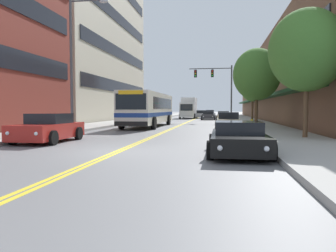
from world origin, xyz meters
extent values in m
plane|color=slate|center=(0.00, 37.00, 0.00)|extent=(240.00, 240.00, 0.00)
cube|color=#9E9B96|center=(-7.33, 37.00, 0.09)|extent=(3.67, 106.00, 0.18)
cube|color=#9E9B96|center=(7.33, 37.00, 0.09)|extent=(3.67, 106.00, 0.18)
cube|color=yellow|center=(-0.10, 37.00, 0.00)|extent=(0.14, 106.00, 0.01)
cube|color=yellow|center=(0.10, 37.00, 0.00)|extent=(0.14, 106.00, 0.01)
cube|color=black|center=(-9.38, 7.77, 4.80)|extent=(0.08, 14.68, 1.40)
cube|color=black|center=(-9.38, 7.77, 8.63)|extent=(0.08, 14.68, 1.40)
cube|color=beige|center=(-15.42, 30.66, 15.69)|extent=(12.00, 27.68, 31.37)
cube|color=black|center=(-9.38, 30.66, 4.48)|extent=(0.08, 25.47, 1.40)
cube|color=black|center=(-9.38, 30.66, 8.96)|extent=(0.08, 25.47, 1.40)
cube|color=black|center=(-9.38, 30.66, 13.45)|extent=(0.08, 25.47, 1.40)
cube|color=brown|center=(13.42, 37.00, 5.14)|extent=(8.00, 68.00, 10.29)
cube|color=#1E4C28|center=(8.87, 37.00, 2.90)|extent=(1.10, 61.20, 0.24)
cube|color=black|center=(9.38, 37.00, 6.38)|extent=(0.08, 61.20, 1.40)
cube|color=silver|center=(-2.50, 16.80, 1.65)|extent=(2.50, 11.98, 2.61)
cube|color=navy|center=(-2.50, 16.80, 1.13)|extent=(2.52, 12.00, 0.32)
cube|color=black|center=(-2.50, 17.40, 2.07)|extent=(2.53, 9.34, 0.94)
cube|color=black|center=(-2.50, 10.79, 2.12)|extent=(2.25, 0.04, 1.15)
cube|color=yellow|center=(-2.50, 10.78, 2.77)|extent=(1.80, 0.06, 0.28)
cube|color=black|center=(-2.50, 10.77, 0.53)|extent=(2.45, 0.08, 0.32)
cylinder|color=black|center=(-3.78, 12.73, 0.50)|extent=(0.30, 1.00, 1.00)
cylinder|color=black|center=(-1.22, 12.73, 0.50)|extent=(0.30, 1.00, 1.00)
cylinder|color=black|center=(-3.78, 20.10, 0.50)|extent=(0.30, 1.00, 1.00)
cylinder|color=black|center=(-1.22, 20.10, 0.50)|extent=(0.30, 1.00, 1.00)
cube|color=white|center=(-4.43, 29.29, 0.56)|extent=(1.89, 4.54, 0.74)
cube|color=black|center=(-4.43, 29.48, 1.18)|extent=(1.63, 2.00, 0.51)
cylinder|color=black|center=(-5.40, 27.89, 0.33)|extent=(0.22, 0.67, 0.67)
cylinder|color=black|center=(-3.47, 27.89, 0.33)|extent=(0.22, 0.67, 0.67)
cylinder|color=black|center=(-5.40, 30.70, 0.33)|extent=(0.22, 0.67, 0.67)
cylinder|color=black|center=(-3.47, 30.70, 0.33)|extent=(0.22, 0.67, 0.67)
sphere|color=silver|center=(-5.09, 27.00, 0.59)|extent=(0.16, 0.16, 0.16)
sphere|color=silver|center=(-3.77, 27.00, 0.59)|extent=(0.16, 0.16, 0.16)
cube|color=red|center=(-5.11, 31.58, 0.59)|extent=(0.18, 0.04, 0.10)
cube|color=red|center=(-3.75, 31.58, 0.59)|extent=(0.18, 0.04, 0.10)
cube|color=maroon|center=(-4.41, 2.76, 0.54)|extent=(1.86, 4.27, 0.71)
cube|color=black|center=(-4.41, 2.93, 1.14)|extent=(1.60, 1.88, 0.49)
cylinder|color=black|center=(-5.36, 1.44, 0.33)|extent=(0.22, 0.66, 0.66)
cylinder|color=black|center=(-3.46, 1.44, 0.33)|extent=(0.22, 0.66, 0.66)
cylinder|color=black|center=(-5.36, 4.09, 0.33)|extent=(0.22, 0.66, 0.66)
cylinder|color=black|center=(-3.46, 4.09, 0.33)|extent=(0.22, 0.66, 0.66)
sphere|color=silver|center=(-5.06, 0.61, 0.57)|extent=(0.16, 0.16, 0.16)
sphere|color=silver|center=(-3.76, 0.61, 0.57)|extent=(0.16, 0.16, 0.16)
cube|color=red|center=(-5.08, 4.91, 0.57)|extent=(0.18, 0.04, 0.10)
cube|color=red|center=(-3.74, 4.91, 0.57)|extent=(0.18, 0.04, 0.10)
cube|color=black|center=(4.43, -0.15, 0.45)|extent=(1.86, 4.55, 0.57)
cube|color=black|center=(4.43, 0.03, 0.95)|extent=(1.60, 2.00, 0.42)
cylinder|color=black|center=(3.48, -1.56, 0.31)|extent=(0.22, 0.61, 0.61)
cylinder|color=black|center=(5.38, -1.56, 0.31)|extent=(0.22, 0.61, 0.61)
cylinder|color=black|center=(3.48, 1.26, 0.31)|extent=(0.22, 0.61, 0.61)
cylinder|color=black|center=(5.38, 1.26, 0.31)|extent=(0.22, 0.61, 0.61)
sphere|color=silver|center=(3.78, -2.45, 0.48)|extent=(0.16, 0.16, 0.16)
sphere|color=silver|center=(5.08, -2.45, 0.48)|extent=(0.16, 0.16, 0.16)
cube|color=red|center=(3.76, 2.13, 0.48)|extent=(0.18, 0.04, 0.10)
cube|color=red|center=(5.10, 2.13, 0.48)|extent=(0.18, 0.04, 0.10)
cube|color=beige|center=(4.32, 34.85, 0.48)|extent=(1.74, 4.33, 0.61)
cube|color=black|center=(4.32, 35.03, 1.02)|extent=(1.50, 1.90, 0.47)
cylinder|color=black|center=(3.43, 33.51, 0.32)|extent=(0.22, 0.64, 0.64)
cylinder|color=black|center=(5.21, 33.51, 0.32)|extent=(0.22, 0.64, 0.64)
cylinder|color=black|center=(3.43, 36.20, 0.32)|extent=(0.22, 0.64, 0.64)
cylinder|color=black|center=(5.21, 36.20, 0.32)|extent=(0.22, 0.64, 0.64)
sphere|color=silver|center=(3.71, 32.67, 0.51)|extent=(0.16, 0.16, 0.16)
sphere|color=silver|center=(4.93, 32.67, 0.51)|extent=(0.16, 0.16, 0.16)
cube|color=red|center=(3.69, 37.03, 0.51)|extent=(0.18, 0.04, 0.10)
cube|color=red|center=(4.95, 37.03, 0.51)|extent=(0.18, 0.04, 0.10)
cube|color=#BCAD89|center=(4.44, 13.47, 0.51)|extent=(1.71, 4.34, 0.66)
cube|color=black|center=(4.44, 13.65, 1.09)|extent=(1.47, 1.91, 0.50)
cylinder|color=black|center=(3.57, 12.13, 0.33)|extent=(0.22, 0.66, 0.66)
cylinder|color=black|center=(5.32, 12.13, 0.33)|extent=(0.22, 0.66, 0.66)
cylinder|color=black|center=(3.57, 14.82, 0.33)|extent=(0.22, 0.66, 0.66)
cylinder|color=black|center=(5.32, 14.82, 0.33)|extent=(0.22, 0.66, 0.66)
sphere|color=silver|center=(3.84, 11.28, 0.54)|extent=(0.16, 0.16, 0.16)
sphere|color=silver|center=(5.04, 11.28, 0.54)|extent=(0.16, 0.16, 0.16)
cube|color=red|center=(3.83, 15.65, 0.54)|extent=(0.18, 0.04, 0.10)
cube|color=red|center=(5.06, 15.65, 0.54)|extent=(0.18, 0.04, 0.10)
cube|color=#38383D|center=(2.21, 36.32, 0.49)|extent=(1.80, 4.49, 0.64)
cube|color=black|center=(2.21, 36.50, 1.03)|extent=(1.55, 1.98, 0.44)
cylinder|color=black|center=(1.29, 34.93, 0.31)|extent=(0.22, 0.62, 0.62)
cylinder|color=black|center=(3.13, 34.93, 0.31)|extent=(0.22, 0.62, 0.62)
cylinder|color=black|center=(1.29, 37.71, 0.31)|extent=(0.22, 0.62, 0.62)
cylinder|color=black|center=(3.13, 37.71, 0.31)|extent=(0.22, 0.62, 0.62)
sphere|color=silver|center=(1.58, 34.06, 0.52)|extent=(0.16, 0.16, 0.16)
sphere|color=silver|center=(2.84, 34.06, 0.52)|extent=(0.16, 0.16, 0.16)
cube|color=red|center=(1.56, 38.58, 0.52)|extent=(0.18, 0.04, 0.10)
cube|color=red|center=(2.86, 38.58, 0.52)|extent=(0.18, 0.04, 0.10)
cube|color=#475675|center=(2.03, 50.34, 0.51)|extent=(1.71, 4.50, 0.63)
cube|color=black|center=(2.03, 50.52, 1.09)|extent=(1.47, 1.98, 0.53)
cylinder|color=black|center=(1.15, 48.95, 0.35)|extent=(0.22, 0.70, 0.70)
cylinder|color=black|center=(2.91, 48.95, 0.35)|extent=(0.22, 0.70, 0.70)
cylinder|color=black|center=(1.15, 51.74, 0.35)|extent=(0.22, 0.70, 0.70)
cylinder|color=black|center=(2.91, 51.74, 0.35)|extent=(0.22, 0.70, 0.70)
sphere|color=silver|center=(1.43, 48.07, 0.54)|extent=(0.16, 0.16, 0.16)
sphere|color=silver|center=(2.63, 48.07, 0.54)|extent=(0.16, 0.16, 0.16)
cube|color=red|center=(1.41, 52.60, 0.54)|extent=(0.18, 0.04, 0.10)
cube|color=red|center=(2.65, 52.60, 0.54)|extent=(0.18, 0.04, 0.10)
cube|color=#B7B7BC|center=(0.80, 42.98, 0.51)|extent=(1.76, 4.10, 0.64)
cube|color=black|center=(0.80, 43.14, 1.08)|extent=(1.51, 1.80, 0.51)
cylinder|color=black|center=(-0.10, 41.71, 0.34)|extent=(0.22, 0.67, 0.67)
cylinder|color=black|center=(1.70, 41.71, 0.34)|extent=(0.22, 0.67, 0.67)
cylinder|color=black|center=(-0.10, 44.25, 0.34)|extent=(0.22, 0.67, 0.67)
cylinder|color=black|center=(1.70, 44.25, 0.34)|extent=(0.22, 0.67, 0.67)
sphere|color=silver|center=(0.18, 40.91, 0.54)|extent=(0.16, 0.16, 0.16)
sphere|color=silver|center=(1.41, 40.91, 0.54)|extent=(0.16, 0.16, 0.16)
cube|color=red|center=(0.17, 45.03, 0.54)|extent=(0.18, 0.04, 0.10)
cube|color=red|center=(1.43, 45.03, 0.54)|extent=(0.18, 0.04, 0.10)
cube|color=white|center=(-1.26, 39.69, 1.40)|extent=(2.24, 2.23, 2.30)
cube|color=black|center=(-1.26, 38.55, 1.81)|extent=(1.90, 0.04, 1.01)
cube|color=white|center=(-1.26, 43.40, 1.83)|extent=(2.28, 5.20, 3.16)
cylinder|color=black|center=(-2.41, 39.69, 0.42)|extent=(0.28, 0.84, 0.84)
cylinder|color=black|center=(-0.12, 39.69, 0.42)|extent=(0.28, 0.84, 0.84)
cylinder|color=black|center=(-2.41, 44.96, 0.42)|extent=(0.28, 0.84, 0.84)
cylinder|color=black|center=(-0.12, 44.96, 0.42)|extent=(0.28, 0.84, 0.84)
cylinder|color=#47474C|center=(5.20, 28.85, 3.44)|extent=(0.18, 0.18, 6.88)
cylinder|color=#47474C|center=(2.62, 28.85, 6.53)|extent=(5.16, 0.11, 0.11)
cube|color=black|center=(2.88, 28.85, 5.93)|extent=(0.34, 0.26, 0.92)
sphere|color=red|center=(2.88, 28.69, 6.21)|extent=(0.18, 0.18, 0.18)
sphere|color=yellow|center=(2.88, 28.69, 5.93)|extent=(0.18, 0.18, 0.18)
sphere|color=green|center=(2.88, 28.69, 5.66)|extent=(0.18, 0.18, 0.18)
cylinder|color=black|center=(2.88, 28.85, 6.46)|extent=(0.02, 0.02, 0.14)
cube|color=black|center=(0.81, 28.85, 5.93)|extent=(0.34, 0.26, 0.92)
sphere|color=red|center=(0.81, 28.69, 6.21)|extent=(0.18, 0.18, 0.18)
sphere|color=yellow|center=(0.81, 28.69, 5.93)|extent=(0.18, 0.18, 0.18)
sphere|color=green|center=(0.81, 28.69, 5.66)|extent=(0.18, 0.18, 0.18)
cylinder|color=black|center=(0.81, 28.85, 6.46)|extent=(0.02, 0.02, 0.14)
cylinder|color=#47474C|center=(-5.30, 7.26, 4.15)|extent=(0.16, 0.16, 8.31)
cylinder|color=#47474C|center=(-4.23, 7.26, 8.16)|extent=(2.14, 0.10, 0.10)
ellipsoid|color=#B2B2B7|center=(-3.16, 7.26, 8.06)|extent=(0.56, 0.28, 0.20)
cylinder|color=brown|center=(8.02, 5.33, 1.55)|extent=(0.24, 0.24, 2.74)
ellipsoid|color=#42752D|center=(8.02, 5.33, 4.50)|extent=(3.72, 3.72, 4.10)
cylinder|color=brown|center=(6.61, 14.40, 1.45)|extent=(0.26, 0.26, 2.54)
ellipsoid|color=#42752D|center=(6.61, 14.40, 4.28)|extent=(3.66, 3.66, 4.02)
cylinder|color=brown|center=(7.48, 26.44, 1.47)|extent=(0.22, 0.22, 2.59)
ellipsoid|color=#42752D|center=(7.48, 26.44, 3.91)|extent=(2.67, 2.67, 2.94)
cylinder|color=yellow|center=(5.95, 11.03, 0.47)|extent=(0.21, 0.21, 0.59)
sphere|color=yellow|center=(5.95, 11.03, 0.82)|extent=(0.19, 0.19, 0.19)
cylinder|color=yellow|center=(5.81, 11.03, 0.54)|extent=(0.08, 0.09, 0.09)
camera|label=1|loc=(3.75, -11.91, 1.61)|focal=35.00mm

